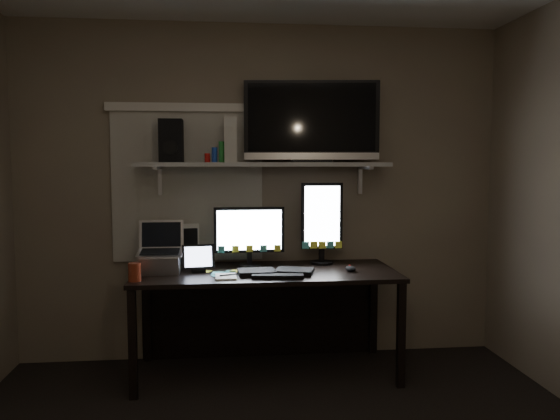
{
  "coord_description": "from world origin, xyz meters",
  "views": [
    {
      "loc": [
        -0.3,
        -2.3,
        1.47
      ],
      "look_at": [
        0.08,
        1.25,
        1.17
      ],
      "focal_mm": 35.0,
      "sensor_mm": 36.0,
      "label": 1
    }
  ],
  "objects": [
    {
      "name": "back_wall",
      "position": [
        0.0,
        1.8,
        1.25
      ],
      "size": [
        3.6,
        0.0,
        3.6
      ],
      "primitive_type": "plane",
      "rotation": [
        1.57,
        0.0,
        0.0
      ],
      "color": "#6A5A4C",
      "rests_on": "floor"
    },
    {
      "name": "window_blinds",
      "position": [
        -0.55,
        1.79,
        1.3
      ],
      "size": [
        1.1,
        0.02,
        1.1
      ],
      "primitive_type": "cube",
      "color": "beige",
      "rests_on": "back_wall"
    },
    {
      "name": "desk",
      "position": [
        0.0,
        1.55,
        0.55
      ],
      "size": [
        1.8,
        0.75,
        0.73
      ],
      "color": "black",
      "rests_on": "floor"
    },
    {
      "name": "wall_shelf",
      "position": [
        0.0,
        1.62,
        1.46
      ],
      "size": [
        1.8,
        0.35,
        0.03
      ],
      "primitive_type": "cube",
      "color": "#9E9E9A",
      "rests_on": "back_wall"
    },
    {
      "name": "monitor_landscape",
      "position": [
        -0.11,
        1.57,
        0.95
      ],
      "size": [
        0.5,
        0.06,
        0.44
      ],
      "primitive_type": "cube",
      "rotation": [
        0.0,
        0.0,
        0.02
      ],
      "color": "black",
      "rests_on": "desk"
    },
    {
      "name": "monitor_portrait",
      "position": [
        0.43,
        1.64,
        1.04
      ],
      "size": [
        0.31,
        0.06,
        0.61
      ],
      "primitive_type": "cube",
      "rotation": [
        0.0,
        0.0,
        -0.02
      ],
      "color": "black",
      "rests_on": "desk"
    },
    {
      "name": "keyboard",
      "position": [
        0.06,
        1.3,
        0.75
      ],
      "size": [
        0.53,
        0.25,
        0.03
      ],
      "primitive_type": "cube",
      "rotation": [
        0.0,
        0.0,
        -0.11
      ],
      "color": "black",
      "rests_on": "desk"
    },
    {
      "name": "mouse",
      "position": [
        0.58,
        1.34,
        0.75
      ],
      "size": [
        0.08,
        0.11,
        0.04
      ],
      "primitive_type": "ellipsoid",
      "rotation": [
        0.0,
        0.0,
        0.14
      ],
      "color": "black",
      "rests_on": "desk"
    },
    {
      "name": "notepad",
      "position": [
        -0.28,
        1.23,
        0.74
      ],
      "size": [
        0.14,
        0.19,
        0.01
      ],
      "primitive_type": "cube",
      "rotation": [
        0.0,
        0.0,
        0.02
      ],
      "color": "white",
      "rests_on": "desk"
    },
    {
      "name": "tablet",
      "position": [
        -0.46,
        1.43,
        0.83
      ],
      "size": [
        0.23,
        0.12,
        0.19
      ],
      "primitive_type": "cube",
      "rotation": [
        0.0,
        0.0,
        0.13
      ],
      "color": "black",
      "rests_on": "desk"
    },
    {
      "name": "file_sorter",
      "position": [
        -0.6,
        1.71,
        0.88
      ],
      "size": [
        0.25,
        0.15,
        0.29
      ],
      "primitive_type": "cube",
      "rotation": [
        0.0,
        0.0,
        0.21
      ],
      "color": "black",
      "rests_on": "desk"
    },
    {
      "name": "laptop",
      "position": [
        -0.72,
        1.43,
        0.9
      ],
      "size": [
        0.3,
        0.25,
        0.34
      ],
      "primitive_type": "cube",
      "rotation": [
        0.0,
        0.0,
        -0.0
      ],
      "color": "silver",
      "rests_on": "desk"
    },
    {
      "name": "cup",
      "position": [
        -0.85,
        1.18,
        0.79
      ],
      "size": [
        0.1,
        0.1,
        0.12
      ],
      "primitive_type": "cylinder",
      "rotation": [
        0.0,
        0.0,
        -0.28
      ],
      "color": "maroon",
      "rests_on": "desk"
    },
    {
      "name": "sticky_notes",
      "position": [
        -0.31,
        1.37,
        0.73
      ],
      "size": [
        0.36,
        0.29,
        0.0
      ],
      "primitive_type": null,
      "rotation": [
        0.0,
        0.0,
        -0.19
      ],
      "color": "#FBFF45",
      "rests_on": "desk"
    },
    {
      "name": "tv",
      "position": [
        0.35,
        1.66,
        1.77
      ],
      "size": [
        0.99,
        0.29,
        0.59
      ],
      "primitive_type": "cube",
      "rotation": [
        0.0,
        0.0,
        -0.12
      ],
      "color": "black",
      "rests_on": "wall_shelf"
    },
    {
      "name": "game_console",
      "position": [
        -0.23,
        1.61,
        1.63
      ],
      "size": [
        0.09,
        0.26,
        0.31
      ],
      "primitive_type": "cube",
      "rotation": [
        0.0,
        0.0,
        -0.04
      ],
      "color": "beige",
      "rests_on": "wall_shelf"
    },
    {
      "name": "speaker",
      "position": [
        -0.65,
        1.64,
        1.63
      ],
      "size": [
        0.17,
        0.2,
        0.3
      ],
      "primitive_type": "cube",
      "rotation": [
        0.0,
        0.0,
        0.02
      ],
      "color": "black",
      "rests_on": "wall_shelf"
    },
    {
      "name": "bottles",
      "position": [
        -0.35,
        1.59,
        1.56
      ],
      "size": [
        0.25,
        0.11,
        0.15
      ],
      "primitive_type": null,
      "rotation": [
        0.0,
        0.0,
        0.24
      ],
      "color": "#A50F0C",
      "rests_on": "wall_shelf"
    }
  ]
}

